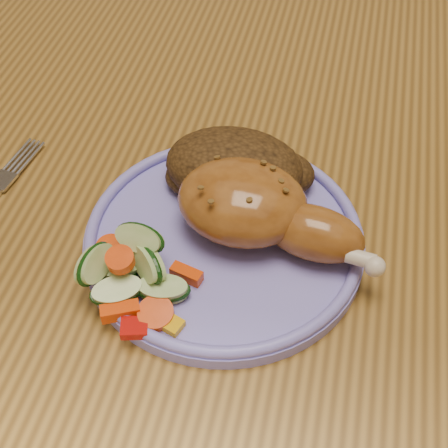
{
  "coord_description": "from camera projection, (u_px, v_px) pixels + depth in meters",
  "views": [
    {
      "loc": [
        0.02,
        -0.39,
        1.16
      ],
      "look_at": [
        -0.06,
        -0.07,
        0.78
      ],
      "focal_mm": 50.0,
      "sensor_mm": 36.0,
      "label": 1
    }
  ],
  "objects": [
    {
      "name": "chicken_leg",
      "position": [
        259.0,
        209.0,
        0.5
      ],
      "size": [
        0.17,
        0.09,
        0.06
      ],
      "color": "#95571F",
      "rests_on": "plate"
    },
    {
      "name": "chair_far",
      "position": [
        336.0,
        55.0,
        1.16
      ],
      "size": [
        0.42,
        0.42,
        0.91
      ],
      "color": "#4C2D16",
      "rests_on": "ground"
    },
    {
      "name": "vegetable_pile",
      "position": [
        132.0,
        272.0,
        0.48
      ],
      "size": [
        0.1,
        0.1,
        0.05
      ],
      "color": "#A50A05",
      "rests_on": "plate"
    },
    {
      "name": "rice_pilaf",
      "position": [
        237.0,
        168.0,
        0.54
      ],
      "size": [
        0.13,
        0.09,
        0.05
      ],
      "color": "#432B10",
      "rests_on": "plate"
    },
    {
      "name": "plate_rim",
      "position": [
        224.0,
        232.0,
        0.51
      ],
      "size": [
        0.23,
        0.23,
        0.01
      ],
      "primitive_type": "torus",
      "color": "#7E77DB",
      "rests_on": "plate"
    },
    {
      "name": "plate",
      "position": [
        224.0,
        240.0,
        0.52
      ],
      "size": [
        0.23,
        0.23,
        0.01
      ],
      "primitive_type": "cylinder",
      "color": "#7E77DB",
      "rests_on": "dining_table"
    },
    {
      "name": "dining_table",
      "position": [
        294.0,
        257.0,
        0.62
      ],
      "size": [
        0.9,
        1.4,
        0.75
      ],
      "color": "olive",
      "rests_on": "ground"
    }
  ]
}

